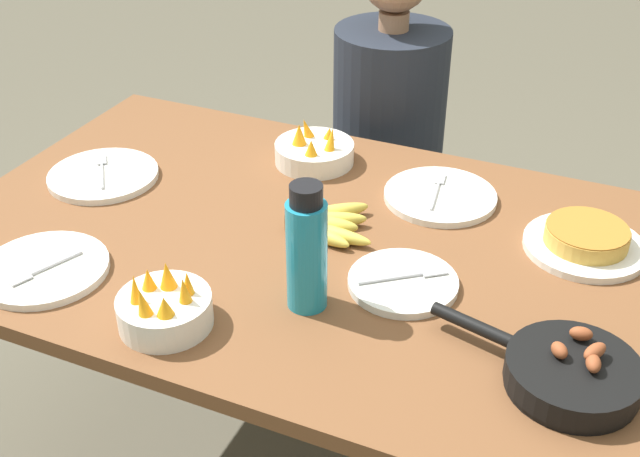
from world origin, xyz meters
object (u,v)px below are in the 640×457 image
water_bottle (307,250)px  person_figure (385,187)px  frittata_plate_center (586,240)px  empty_plate_far_left (44,269)px  fruit_bowl_citrus (165,308)px  fruit_bowl_mango (314,151)px  banana_bunch (324,224)px  empty_plate_near_front (440,196)px  empty_plate_far_right (103,175)px  skillet (569,372)px  empty_plate_mid_edge (403,282)px

water_bottle → person_figure: bearing=100.0°
frittata_plate_center → water_bottle: size_ratio=0.98×
empty_plate_far_left → person_figure: (0.36, 1.04, -0.27)m
fruit_bowl_citrus → fruit_bowl_mango: bearing=90.8°
banana_bunch → empty_plate_far_left: (-0.45, -0.36, -0.01)m
fruit_bowl_citrus → person_figure: (0.05, 1.08, -0.30)m
empty_plate_near_front → empty_plate_far_right: 0.80m
person_figure → fruit_bowl_citrus: bearing=-92.5°
fruit_bowl_citrus → water_bottle: (0.21, 0.16, 0.08)m
empty_plate_far_right → fruit_bowl_mango: 0.51m
frittata_plate_center → empty_plate_near_front: 0.34m
empty_plate_far_left → person_figure: bearing=70.9°
skillet → empty_plate_far_right: size_ratio=1.42×
fruit_bowl_mango → water_bottle: 0.58m
empty_plate_far_right → water_bottle: (0.65, -0.25, 0.11)m
fruit_bowl_mango → empty_plate_mid_edge: bearing=-47.3°
banana_bunch → empty_plate_far_right: banana_bunch is taller
frittata_plate_center → empty_plate_near_front: (-0.33, 0.08, -0.01)m
fruit_bowl_mango → water_bottle: bearing=-67.2°
banana_bunch → person_figure: 0.74m
frittata_plate_center → fruit_bowl_citrus: fruit_bowl_citrus is taller
banana_bunch → empty_plate_near_front: banana_bunch is taller
empty_plate_far_right → person_figure: size_ratio=0.21×
empty_plate_far_right → empty_plate_mid_edge: 0.81m
empty_plate_mid_edge → fruit_bowl_mango: 0.54m
banana_bunch → skillet: bearing=-25.8°
water_bottle → banana_bunch: bearing=106.4°
fruit_bowl_citrus → water_bottle: 0.28m
skillet → empty_plate_mid_edge: bearing=-9.9°
empty_plate_far_left → empty_plate_far_right: (-0.13, 0.37, 0.00)m
banana_bunch → empty_plate_near_front: bearing=50.8°
empty_plate_near_front → fruit_bowl_citrus: (-0.33, -0.64, 0.03)m
fruit_bowl_citrus → banana_bunch: bearing=71.0°
empty_plate_far_right → empty_plate_mid_edge: bearing=-8.6°
empty_plate_near_front → empty_plate_far_right: (-0.77, -0.23, -0.00)m
empty_plate_mid_edge → fruit_bowl_citrus: (-0.36, -0.28, 0.03)m
skillet → fruit_bowl_citrus: (-0.70, -0.13, 0.01)m
empty_plate_far_left → banana_bunch: bearing=38.9°
empty_plate_mid_edge → water_bottle: bearing=-139.6°
frittata_plate_center → water_bottle: 0.61m
fruit_bowl_mango → fruit_bowl_citrus: 0.68m
banana_bunch → water_bottle: 0.27m
empty_plate_far_left → empty_plate_far_right: bearing=109.3°
empty_plate_near_front → person_figure: person_figure is taller
empty_plate_far_left → empty_plate_near_front: bearing=42.9°
water_bottle → frittata_plate_center: bearing=41.4°
fruit_bowl_mango → person_figure: size_ratio=0.16×
empty_plate_near_front → empty_plate_far_right: same height
empty_plate_far_left → empty_plate_mid_edge: (0.67, 0.25, 0.00)m
frittata_plate_center → fruit_bowl_mango: size_ratio=1.29×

